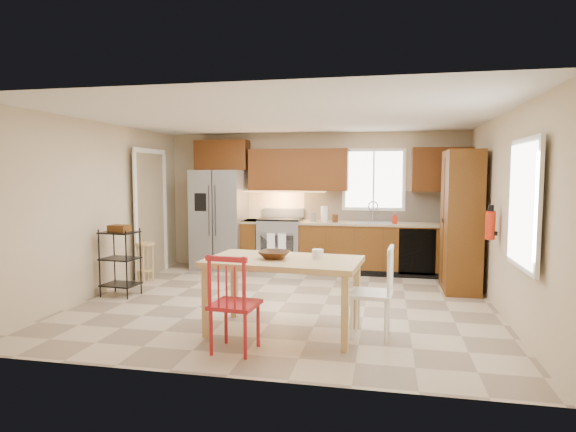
% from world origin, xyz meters
% --- Properties ---
extents(floor, '(5.50, 5.50, 0.00)m').
position_xyz_m(floor, '(0.00, 0.00, 0.00)').
color(floor, tan).
rests_on(floor, ground).
extents(ceiling, '(5.50, 5.00, 0.02)m').
position_xyz_m(ceiling, '(0.00, 0.00, 2.50)').
color(ceiling, silver).
rests_on(ceiling, ground).
extents(wall_back, '(5.50, 0.02, 2.50)m').
position_xyz_m(wall_back, '(0.00, 2.50, 1.25)').
color(wall_back, '#CCB793').
rests_on(wall_back, ground).
extents(wall_front, '(5.50, 0.02, 2.50)m').
position_xyz_m(wall_front, '(0.00, -2.50, 1.25)').
color(wall_front, '#CCB793').
rests_on(wall_front, ground).
extents(wall_left, '(0.02, 5.00, 2.50)m').
position_xyz_m(wall_left, '(-2.75, 0.00, 1.25)').
color(wall_left, '#CCB793').
rests_on(wall_left, ground).
extents(wall_right, '(0.02, 5.00, 2.50)m').
position_xyz_m(wall_right, '(2.75, 0.00, 1.25)').
color(wall_right, '#CCB793').
rests_on(wall_right, ground).
extents(refrigerator, '(0.92, 0.75, 1.82)m').
position_xyz_m(refrigerator, '(-1.70, 2.12, 0.91)').
color(refrigerator, gray).
rests_on(refrigerator, floor).
extents(range_stove, '(0.76, 0.63, 0.92)m').
position_xyz_m(range_stove, '(-0.55, 2.19, 0.46)').
color(range_stove, gray).
rests_on(range_stove, floor).
extents(base_cabinet_narrow, '(0.30, 0.60, 0.90)m').
position_xyz_m(base_cabinet_narrow, '(-1.10, 2.20, 0.45)').
color(base_cabinet_narrow, brown).
rests_on(base_cabinet_narrow, floor).
extents(base_cabinet_run, '(2.92, 0.60, 0.90)m').
position_xyz_m(base_cabinet_run, '(1.29, 2.20, 0.45)').
color(base_cabinet_run, brown).
rests_on(base_cabinet_run, floor).
extents(dishwasher, '(0.60, 0.02, 0.78)m').
position_xyz_m(dishwasher, '(1.85, 1.91, 0.45)').
color(dishwasher, black).
rests_on(dishwasher, floor).
extents(backsplash, '(2.92, 0.03, 0.55)m').
position_xyz_m(backsplash, '(1.29, 2.48, 1.18)').
color(backsplash, beige).
rests_on(backsplash, wall_back).
extents(upper_over_fridge, '(1.00, 0.35, 0.55)m').
position_xyz_m(upper_over_fridge, '(-1.70, 2.33, 2.10)').
color(upper_over_fridge, '#5F330F').
rests_on(upper_over_fridge, wall_back).
extents(upper_left_block, '(1.80, 0.35, 0.75)m').
position_xyz_m(upper_left_block, '(-0.25, 2.33, 1.83)').
color(upper_left_block, '#5F330F').
rests_on(upper_left_block, wall_back).
extents(upper_right_block, '(1.00, 0.35, 0.75)m').
position_xyz_m(upper_right_block, '(2.25, 2.33, 1.83)').
color(upper_right_block, '#5F330F').
rests_on(upper_right_block, wall_back).
extents(window_back, '(1.12, 0.04, 1.12)m').
position_xyz_m(window_back, '(1.10, 2.48, 1.65)').
color(window_back, white).
rests_on(window_back, wall_back).
extents(sink, '(0.62, 0.46, 0.16)m').
position_xyz_m(sink, '(1.10, 2.20, 0.86)').
color(sink, gray).
rests_on(sink, base_cabinet_run).
extents(undercab_glow, '(1.60, 0.30, 0.01)m').
position_xyz_m(undercab_glow, '(-0.55, 2.30, 1.43)').
color(undercab_glow, '#FFBF66').
rests_on(undercab_glow, wall_back).
extents(soap_bottle, '(0.09, 0.09, 0.19)m').
position_xyz_m(soap_bottle, '(1.48, 2.10, 1.00)').
color(soap_bottle, red).
rests_on(soap_bottle, base_cabinet_run).
extents(paper_towel, '(0.12, 0.12, 0.28)m').
position_xyz_m(paper_towel, '(0.25, 2.15, 1.04)').
color(paper_towel, white).
rests_on(paper_towel, base_cabinet_run).
extents(canister_steel, '(0.11, 0.11, 0.18)m').
position_xyz_m(canister_steel, '(0.05, 2.15, 0.99)').
color(canister_steel, gray).
rests_on(canister_steel, base_cabinet_run).
extents(canister_wood, '(0.10, 0.10, 0.14)m').
position_xyz_m(canister_wood, '(0.45, 2.12, 0.97)').
color(canister_wood, '#4E2D14').
rests_on(canister_wood, base_cabinet_run).
extents(pantry, '(0.50, 0.95, 2.10)m').
position_xyz_m(pantry, '(2.43, 1.20, 1.05)').
color(pantry, brown).
rests_on(pantry, floor).
extents(fire_extinguisher, '(0.12, 0.12, 0.36)m').
position_xyz_m(fire_extinguisher, '(2.63, 0.15, 1.10)').
color(fire_extinguisher, red).
rests_on(fire_extinguisher, wall_right).
extents(window_right, '(0.04, 1.02, 1.32)m').
position_xyz_m(window_right, '(2.68, -1.15, 1.45)').
color(window_right, white).
rests_on(window_right, wall_right).
extents(doorway, '(0.04, 0.95, 2.10)m').
position_xyz_m(doorway, '(-2.67, 1.30, 1.05)').
color(doorway, '#8C7A59').
rests_on(doorway, wall_left).
extents(dining_table, '(1.74, 1.07, 0.81)m').
position_xyz_m(dining_table, '(0.23, -1.23, 0.40)').
color(dining_table, tan).
rests_on(dining_table, floor).
extents(chair_red, '(0.49, 0.49, 0.98)m').
position_xyz_m(chair_red, '(-0.12, -1.88, 0.49)').
color(chair_red, '#AC1A1F').
rests_on(chair_red, floor).
extents(chair_white, '(0.49, 0.49, 0.98)m').
position_xyz_m(chair_white, '(1.18, -1.18, 0.49)').
color(chair_white, white).
rests_on(chair_white, floor).
extents(table_bowl, '(0.36, 0.36, 0.08)m').
position_xyz_m(table_bowl, '(0.13, -1.23, 0.82)').
color(table_bowl, '#4E2D14').
rests_on(table_bowl, dining_table).
extents(table_jar, '(0.14, 0.14, 0.15)m').
position_xyz_m(table_jar, '(0.60, -1.12, 0.85)').
color(table_jar, white).
rests_on(table_jar, dining_table).
extents(bar_stool, '(0.31, 0.31, 0.64)m').
position_xyz_m(bar_stool, '(-2.50, 0.79, 0.32)').
color(bar_stool, tan).
rests_on(bar_stool, floor).
extents(utility_cart, '(0.52, 0.42, 0.97)m').
position_xyz_m(utility_cart, '(-2.40, -0.12, 0.49)').
color(utility_cart, black).
rests_on(utility_cart, floor).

